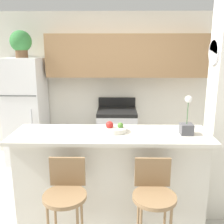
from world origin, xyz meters
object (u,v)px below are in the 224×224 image
refrigerator (26,111)px  trash_bin (56,155)px  bar_stool_right (154,197)px  potted_plant_on_fridge (21,43)px  orchid_vase (187,124)px  bar_stool_left (66,196)px  stove_range (117,135)px  fruit_bowl (115,129)px

refrigerator → trash_bin: 0.91m
bar_stool_right → trash_bin: (-1.35, 2.00, -0.46)m
refrigerator → trash_bin: bearing=-23.8°
potted_plant_on_fridge → orchid_vase: potted_plant_on_fridge is taller
bar_stool_left → potted_plant_on_fridge: bearing=116.0°
stove_range → orchid_vase: 2.02m
bar_stool_right → orchid_vase: 0.83m
refrigerator → potted_plant_on_fridge: potted_plant_on_fridge is taller
orchid_vase → fruit_bowl: bearing=174.6°
refrigerator → bar_stool_left: 2.50m
refrigerator → stove_range: refrigerator is taller
potted_plant_on_fridge → refrigerator: bearing=-64.6°
stove_range → bar_stool_left: (-0.46, -2.26, 0.19)m
orchid_vase → fruit_bowl: (-0.75, 0.07, -0.07)m
trash_bin → refrigerator: bearing=156.2°
stove_range → potted_plant_on_fridge: (-1.55, -0.02, 1.56)m
orchid_vase → fruit_bowl: 0.75m
trash_bin → bar_stool_left: bearing=-74.3°
bar_stool_right → potted_plant_on_fridge: bearing=130.1°
refrigerator → bar_stool_right: (1.88, -2.23, -0.24)m
stove_range → fruit_bowl: bearing=-90.9°
bar_stool_right → orchid_vase: orchid_vase is taller
stove_range → orchid_vase: bearing=-67.7°
refrigerator → stove_range: (1.55, 0.02, -0.43)m
refrigerator → fruit_bowl: refrigerator is taller
potted_plant_on_fridge → trash_bin: size_ratio=1.14×
bar_stool_left → stove_range: bearing=78.5°
potted_plant_on_fridge → orchid_vase: size_ratio=1.06×
refrigerator → bar_stool_left: (1.09, -2.23, -0.24)m
bar_stool_right → bar_stool_left: bearing=180.0°
refrigerator → trash_bin: size_ratio=4.70×
refrigerator → fruit_bowl: 2.26m
orchid_vase → fruit_bowl: size_ratio=1.60×
bar_stool_right → trash_bin: 2.46m
orchid_vase → refrigerator: bearing=142.8°
potted_plant_on_fridge → orchid_vase: (2.27, -1.72, -0.85)m
refrigerator → bar_stool_right: bearing=-49.9°
trash_bin → fruit_bowl: bearing=-55.0°
stove_range → trash_bin: bearing=-165.8°
stove_range → bar_stool_left: size_ratio=1.11×
refrigerator → fruit_bowl: bearing=-47.3°
refrigerator → potted_plant_on_fridge: size_ratio=4.14×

